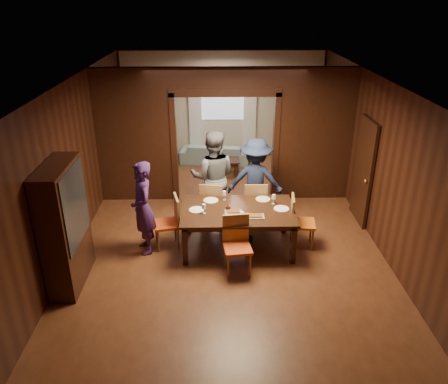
{
  "coord_description": "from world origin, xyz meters",
  "views": [
    {
      "loc": [
        -0.22,
        -7.4,
        4.26
      ],
      "look_at": [
        -0.07,
        -0.4,
        1.05
      ],
      "focal_mm": 35.0,
      "sensor_mm": 36.0,
      "label": 1
    }
  ],
  "objects_px": {
    "chair_far_l": "(213,204)",
    "person_purple": "(143,208)",
    "dining_table": "(238,229)",
    "sofa": "(215,153)",
    "person_grey": "(213,177)",
    "hutch": "(65,226)",
    "chair_near": "(238,246)",
    "person_navy": "(256,181)",
    "chair_right": "(303,222)",
    "chair_far_r": "(255,203)",
    "chair_left": "(166,222)",
    "coffee_table": "(224,167)"
  },
  "relations": [
    {
      "from": "person_purple",
      "to": "sofa",
      "type": "bearing_deg",
      "value": 142.97
    },
    {
      "from": "person_navy",
      "to": "chair_right",
      "type": "height_order",
      "value": "person_navy"
    },
    {
      "from": "sofa",
      "to": "dining_table",
      "type": "relative_size",
      "value": 0.92
    },
    {
      "from": "chair_near",
      "to": "hutch",
      "type": "relative_size",
      "value": 0.48
    },
    {
      "from": "chair_far_l",
      "to": "chair_far_r",
      "type": "distance_m",
      "value": 0.82
    },
    {
      "from": "chair_far_l",
      "to": "chair_far_r",
      "type": "xyz_separation_m",
      "value": [
        0.82,
        0.0,
        0.0
      ]
    },
    {
      "from": "dining_table",
      "to": "chair_left",
      "type": "relative_size",
      "value": 2.06
    },
    {
      "from": "chair_right",
      "to": "chair_near",
      "type": "bearing_deg",
      "value": 130.5
    },
    {
      "from": "dining_table",
      "to": "chair_right",
      "type": "relative_size",
      "value": 2.06
    },
    {
      "from": "dining_table",
      "to": "hutch",
      "type": "bearing_deg",
      "value": -160.35
    },
    {
      "from": "chair_left",
      "to": "chair_far_l",
      "type": "xyz_separation_m",
      "value": [
        0.84,
        0.74,
        0.0
      ]
    },
    {
      "from": "person_navy",
      "to": "person_grey",
      "type": "bearing_deg",
      "value": 8.56
    },
    {
      "from": "chair_far_r",
      "to": "chair_near",
      "type": "distance_m",
      "value": 1.65
    },
    {
      "from": "dining_table",
      "to": "coffee_table",
      "type": "distance_m",
      "value": 3.52
    },
    {
      "from": "sofa",
      "to": "chair_left",
      "type": "xyz_separation_m",
      "value": [
        -0.9,
        -4.31,
        0.21
      ]
    },
    {
      "from": "dining_table",
      "to": "sofa",
      "type": "bearing_deg",
      "value": 95.1
    },
    {
      "from": "coffee_table",
      "to": "person_purple",
      "type": "bearing_deg",
      "value": -112.44
    },
    {
      "from": "chair_far_l",
      "to": "chair_near",
      "type": "height_order",
      "value": "same"
    },
    {
      "from": "chair_left",
      "to": "chair_near",
      "type": "xyz_separation_m",
      "value": [
        1.25,
        -0.85,
        0.0
      ]
    },
    {
      "from": "chair_right",
      "to": "chair_far_r",
      "type": "relative_size",
      "value": 1.0
    },
    {
      "from": "coffee_table",
      "to": "chair_near",
      "type": "bearing_deg",
      "value": -88.18
    },
    {
      "from": "chair_far_l",
      "to": "chair_near",
      "type": "distance_m",
      "value": 1.64
    },
    {
      "from": "chair_left",
      "to": "hutch",
      "type": "xyz_separation_m",
      "value": [
        -1.42,
        -1.04,
        0.52
      ]
    },
    {
      "from": "sofa",
      "to": "chair_right",
      "type": "distance_m",
      "value": 4.62
    },
    {
      "from": "coffee_table",
      "to": "chair_right",
      "type": "distance_m",
      "value": 3.74
    },
    {
      "from": "chair_left",
      "to": "chair_right",
      "type": "xyz_separation_m",
      "value": [
        2.47,
        -0.04,
        0.0
      ]
    },
    {
      "from": "chair_right",
      "to": "chair_left",
      "type": "bearing_deg",
      "value": 96.13
    },
    {
      "from": "person_grey",
      "to": "hutch",
      "type": "bearing_deg",
      "value": 47.06
    },
    {
      "from": "dining_table",
      "to": "person_purple",
      "type": "bearing_deg",
      "value": -177.43
    },
    {
      "from": "chair_right",
      "to": "hutch",
      "type": "bearing_deg",
      "value": 111.45
    },
    {
      "from": "dining_table",
      "to": "chair_near",
      "type": "height_order",
      "value": "chair_near"
    },
    {
      "from": "person_purple",
      "to": "dining_table",
      "type": "xyz_separation_m",
      "value": [
        1.66,
        0.07,
        -0.47
      ]
    },
    {
      "from": "chair_near",
      "to": "coffee_table",
      "type": "bearing_deg",
      "value": 84.96
    },
    {
      "from": "person_navy",
      "to": "chair_near",
      "type": "bearing_deg",
      "value": 85.68
    },
    {
      "from": "person_purple",
      "to": "person_navy",
      "type": "relative_size",
      "value": 0.98
    },
    {
      "from": "person_navy",
      "to": "chair_far_l",
      "type": "bearing_deg",
      "value": 25.16
    },
    {
      "from": "sofa",
      "to": "chair_left",
      "type": "distance_m",
      "value": 4.41
    },
    {
      "from": "person_navy",
      "to": "hutch",
      "type": "bearing_deg",
      "value": 42.39
    },
    {
      "from": "person_purple",
      "to": "chair_far_l",
      "type": "relative_size",
      "value": 1.75
    },
    {
      "from": "person_navy",
      "to": "chair_left",
      "type": "relative_size",
      "value": 1.78
    },
    {
      "from": "dining_table",
      "to": "chair_far_r",
      "type": "relative_size",
      "value": 2.06
    },
    {
      "from": "person_navy",
      "to": "chair_near",
      "type": "distance_m",
      "value": 1.92
    },
    {
      "from": "dining_table",
      "to": "chair_right",
      "type": "xyz_separation_m",
      "value": [
        1.18,
        0.04,
        0.1
      ]
    },
    {
      "from": "chair_far_l",
      "to": "sofa",
      "type": "bearing_deg",
      "value": -80.39
    },
    {
      "from": "chair_far_l",
      "to": "person_purple",
      "type": "bearing_deg",
      "value": 46.89
    },
    {
      "from": "person_grey",
      "to": "coffee_table",
      "type": "distance_m",
      "value": 2.56
    },
    {
      "from": "chair_left",
      "to": "chair_near",
      "type": "distance_m",
      "value": 1.5
    },
    {
      "from": "sofa",
      "to": "hutch",
      "type": "height_order",
      "value": "hutch"
    },
    {
      "from": "person_grey",
      "to": "chair_far_r",
      "type": "height_order",
      "value": "person_grey"
    },
    {
      "from": "person_grey",
      "to": "chair_left",
      "type": "height_order",
      "value": "person_grey"
    }
  ]
}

